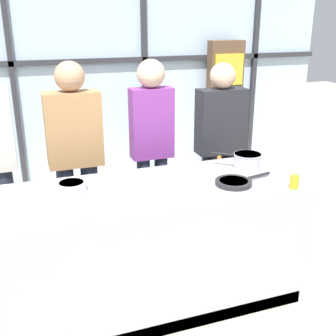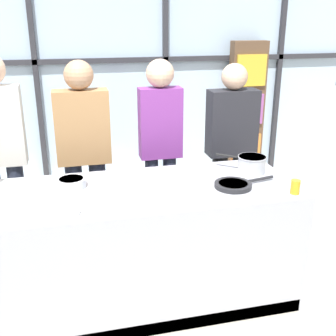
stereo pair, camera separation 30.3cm
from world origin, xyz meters
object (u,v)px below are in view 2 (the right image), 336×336
Objects in this scene: spectator_far_left at (0,147)px; spectator_center_right at (160,140)px; spectator_center_left at (84,149)px; spectator_far_right at (231,143)px; mixing_bowl at (71,182)px; white_plate at (58,213)px; juice_glass_near at (295,187)px; saucepan at (251,164)px; frying_pan at (234,185)px.

spectator_far_left reaches higher than spectator_center_right.
spectator_center_left is 1.03× the size of spectator_far_right.
spectator_center_right is at bearing 0.00° from spectator_far_right.
spectator_center_left is 8.27× the size of mixing_bowl.
spectator_far_left is at bearing 112.81° from white_plate.
juice_glass_near reaches higher than mixing_bowl.
mixing_bowl is (0.09, 0.42, 0.03)m from white_plate.
juice_glass_near is at bearing 120.80° from spectator_center_right.
saucepan is at bearing 104.47° from juice_glass_near.
saucepan is at bearing 160.13° from spectator_far_left.
spectator_center_left is 1.34m from spectator_far_right.
juice_glass_near is at bearing -1.91° from white_plate.
spectator_far_left reaches higher than spectator_far_right.
saucepan is 1.64× the size of mixing_bowl.
frying_pan is 1.21m from white_plate.
spectator_center_left reaches higher than juice_glass_near.
spectator_far_left is 2.32m from juice_glass_near.
spectator_center_left is 0.67m from spectator_center_right.
spectator_far_right reaches higher than white_plate.
mixing_bowl is at bearing 166.36° from frying_pan.
frying_pan is at bearing 109.08° from spectator_center_right.
spectator_far_left is 3.79× the size of frying_pan.
spectator_far_left is at bearing 0.00° from spectator_center_right.
saucepan is 0.47m from juice_glass_near.
spectator_center_right is 1.03× the size of spectator_far_right.
saucepan is at bearing 150.86° from spectator_center_left.
mixing_bowl is (-0.12, -0.67, -0.04)m from spectator_center_left.
spectator_far_right is (2.00, -0.00, -0.10)m from spectator_far_left.
spectator_center_right is 8.24× the size of mixing_bowl.
juice_glass_near is at bearing -17.90° from mixing_bowl.
frying_pan is at bearing 69.78° from spectator_far_right.
juice_glass_near is (0.01, -1.14, 0.02)m from spectator_far_right.
spectator_center_right is at bearing 51.08° from white_plate.
spectator_far_left is 1.19m from white_plate.
spectator_far_left is 0.87m from mixing_bowl.
spectator_center_right is at bearing -180.00° from spectator_far_left.
frying_pan is 1.39× the size of saucepan.
spectator_far_left is at bearing 0.00° from spectator_far_right.
spectator_center_right is at bearing 180.00° from spectator_center_left.
saucepan is at bearing 81.23° from spectator_far_right.
spectator_far_left reaches higher than saucepan.
spectator_far_right is 17.05× the size of juice_glass_near.
spectator_far_right is 4.89× the size of saucepan.
spectator_far_left is 2.01m from spectator_far_right.
spectator_far_right is at bearing -180.00° from spectator_center_right.
frying_pan is at bearing 150.13° from juice_glass_near.
white_plate is 1.56m from juice_glass_near.
saucepan is (0.24, 0.25, 0.05)m from frying_pan.
spectator_center_right reaches higher than juice_glass_near.
spectator_far_left is at bearing 160.13° from saucepan.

